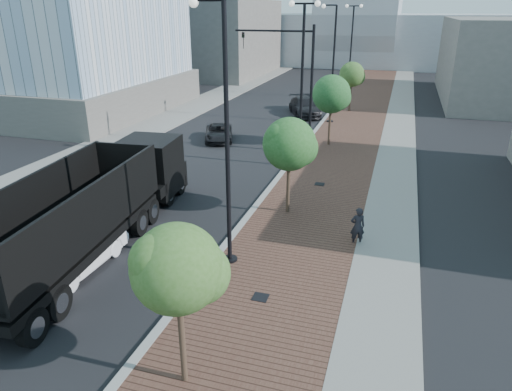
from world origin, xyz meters
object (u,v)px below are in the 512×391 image
(dump_truck, at_px, (118,196))
(white_sedan, at_px, (77,253))
(pedestrian, at_px, (358,226))
(dark_car_mid, at_px, (219,133))

(dump_truck, relative_size, white_sedan, 3.17)
(white_sedan, bearing_deg, dump_truck, 98.57)
(white_sedan, relative_size, pedestrian, 2.67)
(dark_car_mid, height_order, pedestrian, pedestrian)
(dark_car_mid, bearing_deg, pedestrian, -70.44)
(dark_car_mid, xyz_separation_m, pedestrian, (11.20, -13.26, 0.24))
(dump_truck, height_order, white_sedan, dump_truck)
(dump_truck, relative_size, pedestrian, 8.48)
(dump_truck, relative_size, dark_car_mid, 3.36)
(pedestrian, bearing_deg, dump_truck, -11.18)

